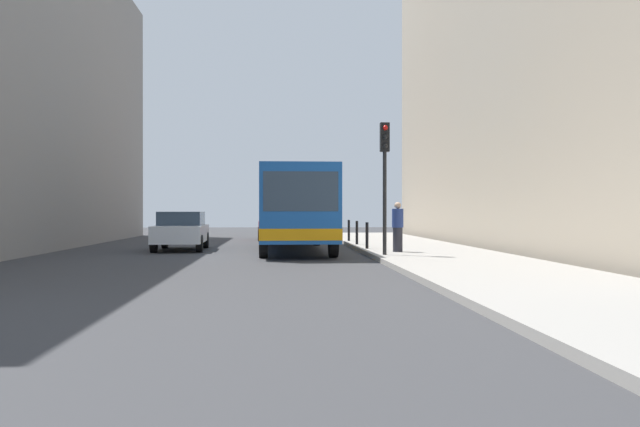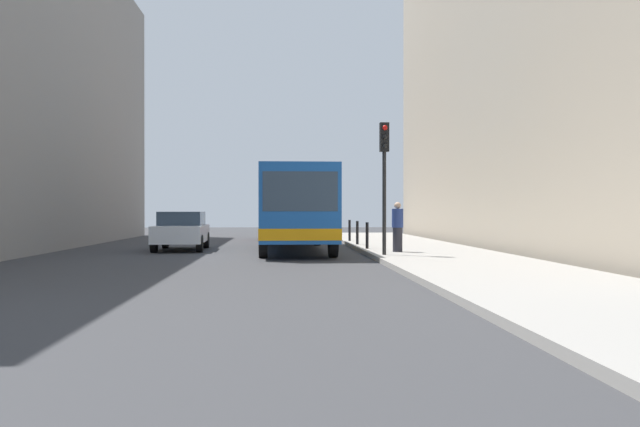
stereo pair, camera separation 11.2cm
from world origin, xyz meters
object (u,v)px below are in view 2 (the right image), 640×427
object	(u,v)px
car_behind_bus	(277,225)
pedestrian_near_signal	(398,227)
car_beside_bus	(182,230)
bollard_mid	(357,233)
bollard_near	(367,235)
bollard_far	(350,230)
bus	(294,205)
traffic_light	(384,163)

from	to	relation	value
car_behind_bus	pedestrian_near_signal	size ratio (longest dim) A/B	2.69
car_beside_bus	bollard_mid	distance (m)	7.01
bollard_near	bollard_far	bearing A→B (deg)	90.00
bollard_near	bus	bearing A→B (deg)	149.37
bus	pedestrian_near_signal	xyz separation A→B (m)	(3.38, -3.51, -0.75)
bollard_far	bus	bearing A→B (deg)	-118.20
car_beside_bus	pedestrian_near_signal	size ratio (longest dim) A/B	2.69
bollard_far	pedestrian_near_signal	world-z (taller)	pedestrian_near_signal
car_beside_bus	traffic_light	bearing A→B (deg)	139.87
bus	bollard_near	distance (m)	3.22
car_behind_bus	bollard_mid	xyz separation A→B (m)	(3.32, -8.23, -0.16)
traffic_light	bollard_near	world-z (taller)	traffic_light
traffic_light	bus	bearing A→B (deg)	118.19
car_behind_bus	bollard_far	size ratio (longest dim) A/B	4.69
car_beside_bus	bollard_mid	bearing A→B (deg)	-172.55
car_behind_bus	bus	bearing A→B (deg)	92.42
pedestrian_near_signal	bollard_near	bearing A→B (deg)	126.59
bollard_mid	pedestrian_near_signal	size ratio (longest dim) A/B	0.57
car_behind_bus	bollard_mid	size ratio (longest dim) A/B	4.69
traffic_light	bollard_mid	distance (m)	7.11
car_beside_bus	car_behind_bus	size ratio (longest dim) A/B	1.00
bollard_mid	bollard_far	world-z (taller)	same
bus	traffic_light	world-z (taller)	traffic_light
car_behind_bus	bollard_far	distance (m)	6.03
car_beside_bus	bollard_mid	xyz separation A→B (m)	(6.92, 1.10, -0.16)
car_beside_bus	bus	bearing A→B (deg)	171.09
traffic_light	bollard_near	bearing A→B (deg)	91.64
bollard_near	bollard_far	distance (m)	6.39
car_beside_bus	car_behind_bus	distance (m)	10.01
traffic_light	car_behind_bus	bearing A→B (deg)	102.89
traffic_light	bollard_mid	xyz separation A→B (m)	(-0.10, 6.70, -2.38)
car_behind_bus	bollard_near	bearing A→B (deg)	104.47
bollard_far	pedestrian_near_signal	size ratio (longest dim) A/B	0.57
bollard_far	bollard_mid	bearing A→B (deg)	-90.00
bollard_mid	bollard_far	distance (m)	3.20
bollard_near	bollard_mid	distance (m)	3.20
car_beside_bus	traffic_light	world-z (taller)	traffic_light
bollard_near	bollard_mid	bearing A→B (deg)	90.00
car_behind_bus	bollard_near	distance (m)	11.90
car_beside_bus	pedestrian_near_signal	distance (m)	8.71
traffic_light	bollard_mid	bearing A→B (deg)	90.86
bollard_near	bollard_far	xyz separation A→B (m)	(0.00, 6.39, 0.00)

